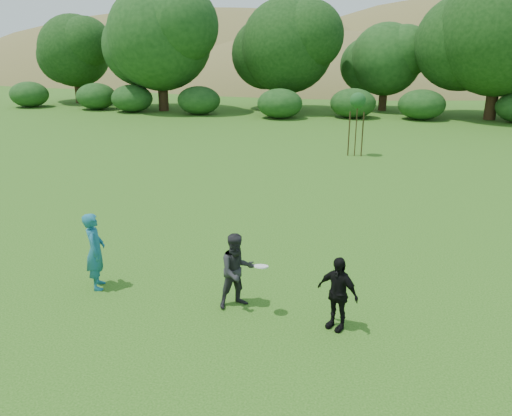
{
  "coord_description": "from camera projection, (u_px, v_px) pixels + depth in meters",
  "views": [
    {
      "loc": [
        2.75,
        -8.3,
        5.01
      ],
      "look_at": [
        0.0,
        3.0,
        1.1
      ],
      "focal_mm": 35.0,
      "sensor_mm": 36.0,
      "label": 1
    }
  ],
  "objects": [
    {
      "name": "hillside",
      "position": [
        353.0,
        157.0,
        76.84
      ],
      "size": [
        150.0,
        72.0,
        52.0
      ],
      "color": "olive",
      "rests_on": "ground"
    },
    {
      "name": "sapling",
      "position": [
        358.0,
        102.0,
        22.09
      ],
      "size": [
        0.7,
        0.7,
        2.85
      ],
      "color": "#3A2B16",
      "rests_on": "ground"
    },
    {
      "name": "tree_row",
      "position": [
        391.0,
        43.0,
        34.0
      ],
      "size": [
        53.92,
        10.38,
        9.62
      ],
      "color": "#3A2616",
      "rests_on": "ground"
    },
    {
      "name": "player_grey",
      "position": [
        237.0,
        271.0,
        9.69
      ],
      "size": [
        0.94,
        0.91,
        1.52
      ],
      "primitive_type": "imported",
      "rotation": [
        0.0,
        0.0,
        0.66
      ],
      "color": "#252527",
      "rests_on": "ground"
    },
    {
      "name": "ground",
      "position": [
        220.0,
        308.0,
        9.86
      ],
      "size": [
        120.0,
        120.0,
        0.0
      ],
      "primitive_type": "plane",
      "color": "#19470C",
      "rests_on": "ground"
    },
    {
      "name": "frisbee",
      "position": [
        261.0,
        266.0,
        9.31
      ],
      "size": [
        0.27,
        0.27,
        0.08
      ],
      "color": "white",
      "rests_on": "ground"
    },
    {
      "name": "player_black",
      "position": [
        337.0,
        293.0,
        8.96
      ],
      "size": [
        0.89,
        0.68,
        1.41
      ],
      "primitive_type": "imported",
      "rotation": [
        0.0,
        0.0,
        -0.48
      ],
      "color": "black",
      "rests_on": "ground"
    },
    {
      "name": "player_teal",
      "position": [
        95.0,
        251.0,
        10.43
      ],
      "size": [
        0.62,
        0.72,
        1.67
      ],
      "primitive_type": "imported",
      "rotation": [
        0.0,
        0.0,
        2.01
      ],
      "color": "#1B627A",
      "rests_on": "ground"
    }
  ]
}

